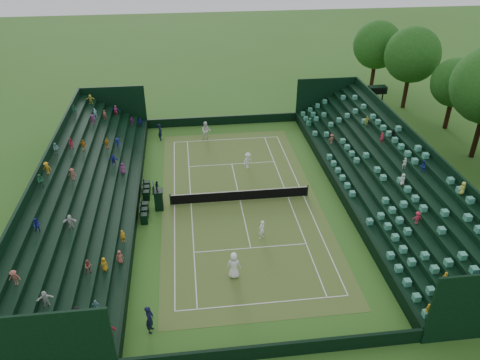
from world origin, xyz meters
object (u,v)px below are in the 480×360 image
at_px(player_near_east, 262,230).
at_px(player_far_east, 248,160).
at_px(tennis_net, 240,195).
at_px(player_far_west, 206,131).
at_px(umpire_chair, 158,197).
at_px(player_near_west, 234,265).

distance_m(player_near_east, player_far_east, 10.86).
bearing_deg(tennis_net, player_far_west, 99.80).
relative_size(umpire_chair, player_near_west, 1.36).
bearing_deg(player_far_east, player_near_west, -138.37).
bearing_deg(player_near_east, umpire_chair, -66.68).
distance_m(player_near_west, player_near_east, 4.66).
xyz_separation_m(umpire_chair, player_near_east, (7.69, -4.81, -0.35)).
height_order(player_far_west, player_far_east, player_far_west).
bearing_deg(player_far_west, umpire_chair, -101.19).
bearing_deg(player_near_west, umpire_chair, -50.77).
xyz_separation_m(player_near_west, player_far_west, (-0.56, 21.38, 0.04)).
height_order(player_near_west, player_far_east, player_near_west).
distance_m(umpire_chair, player_near_east, 9.07).
bearing_deg(player_far_east, player_near_east, -129.39).
xyz_separation_m(player_near_east, player_far_west, (-3.07, 17.46, 0.23)).
xyz_separation_m(tennis_net, player_near_west, (-1.54, -9.23, 0.45)).
bearing_deg(tennis_net, player_far_east, 75.54).
bearing_deg(player_near_east, player_far_west, -114.67).
distance_m(umpire_chair, player_far_east, 10.14).
distance_m(tennis_net, umpire_chair, 6.76).
relative_size(umpire_chair, player_far_east, 1.70).
height_order(tennis_net, player_far_east, player_far_east).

